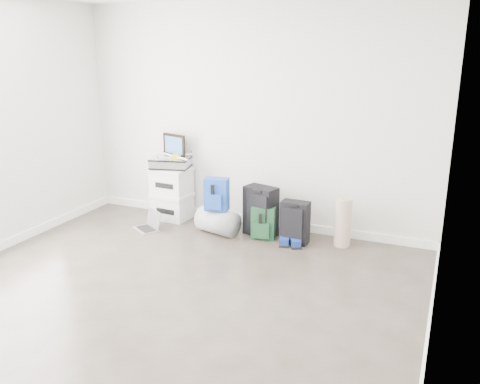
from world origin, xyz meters
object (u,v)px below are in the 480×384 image
at_px(large_suitcase, 261,211).
at_px(carry_on, 295,222).
at_px(briefcase, 171,163).
at_px(duffel_bag, 218,221).
at_px(laptop, 149,225).
at_px(boxes_stack, 172,193).

bearing_deg(large_suitcase, carry_on, 5.46).
height_order(briefcase, large_suitcase, briefcase).
bearing_deg(duffel_bag, briefcase, 175.48).
relative_size(large_suitcase, laptop, 1.49).
distance_m(boxes_stack, briefcase, 0.41).
xyz_separation_m(duffel_bag, laptop, (-0.84, -0.21, -0.10)).
xyz_separation_m(briefcase, large_suitcase, (1.27, -0.11, -0.45)).
height_order(boxes_stack, duffel_bag, boxes_stack).
relative_size(boxes_stack, briefcase, 1.43).
bearing_deg(large_suitcase, boxes_stack, -168.69).
bearing_deg(carry_on, large_suitcase, 170.57).
height_order(large_suitcase, laptop, large_suitcase).
distance_m(briefcase, large_suitcase, 1.36).
height_order(duffel_bag, laptop, duffel_bag).
height_order(carry_on, laptop, carry_on).
distance_m(boxes_stack, laptop, 0.56).
xyz_separation_m(boxes_stack, laptop, (-0.06, -0.48, -0.29)).
xyz_separation_m(briefcase, carry_on, (1.73, -0.20, -0.50)).
xyz_separation_m(carry_on, laptop, (-1.78, -0.28, -0.19)).
bearing_deg(briefcase, carry_on, -19.97).
bearing_deg(large_suitcase, duffel_bag, -146.08).
bearing_deg(laptop, large_suitcase, 47.00).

